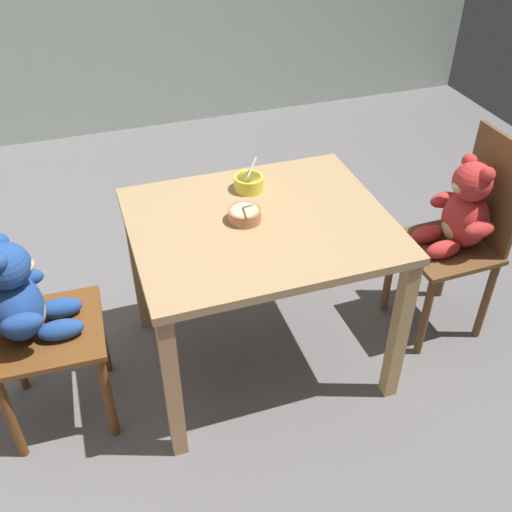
{
  "coord_description": "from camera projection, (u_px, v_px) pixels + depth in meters",
  "views": [
    {
      "loc": [
        -0.6,
        -1.76,
        1.98
      ],
      "look_at": [
        0.0,
        0.05,
        0.53
      ],
      "focal_mm": 41.7,
      "sensor_mm": 36.0,
      "label": 1
    }
  ],
  "objects": [
    {
      "name": "porridge_bowl_yellow_far_center",
      "position": [
        249.0,
        183.0,
        2.4
      ],
      "size": [
        0.12,
        0.12,
        0.12
      ],
      "color": "yellow",
      "rests_on": "dining_table"
    },
    {
      "name": "teddy_chair_near_right",
      "position": [
        462.0,
        220.0,
        2.52
      ],
      "size": [
        0.38,
        0.38,
        0.94
      ],
      "rotation": [
        0.0,
        0.0,
        3.17
      ],
      "color": "brown",
      "rests_on": "ground_plane"
    },
    {
      "name": "dining_table",
      "position": [
        260.0,
        243.0,
        2.3
      ],
      "size": [
        0.97,
        0.81,
        0.73
      ],
      "color": "tan",
      "rests_on": "ground_plane"
    },
    {
      "name": "teddy_chair_near_left",
      "position": [
        22.0,
        308.0,
        2.09
      ],
      "size": [
        0.42,
        0.42,
        0.9
      ],
      "rotation": [
        0.0,
        0.0,
        -0.04
      ],
      "color": "brown",
      "rests_on": "ground_plane"
    },
    {
      "name": "porridge_bowl_terracotta_center",
      "position": [
        245.0,
        215.0,
        2.22
      ],
      "size": [
        0.13,
        0.13,
        0.11
      ],
      "color": "#B26E46",
      "rests_on": "dining_table"
    },
    {
      "name": "ground_plane",
      "position": [
        259.0,
        358.0,
        2.69
      ],
      "size": [
        5.2,
        5.2,
        0.04
      ],
      "color": "slate"
    }
  ]
}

